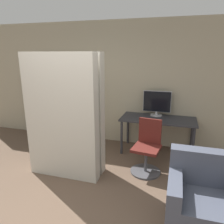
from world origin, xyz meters
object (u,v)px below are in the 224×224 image
Objects in this scene: mattress_near at (62,118)px; office_chair at (147,151)px; bookshelf at (46,105)px; armchair at (204,199)px; monitor at (157,103)px; mattress_far at (70,113)px.

office_chair is at bearing 22.59° from mattress_near.
armchair is (3.49, -2.07, -0.46)m from bookshelf.
monitor is 2.70m from bookshelf.
bookshelf is 0.79× the size of mattress_far.
bookshelf is 2.11m from mattress_near.
mattress_far is (1.36, -1.32, 0.24)m from bookshelf.
mattress_near reaches higher than office_chair.
mattress_far reaches higher than bookshelf.
bookshelf reaches higher than office_chair.
monitor is 0.36× the size of bookshelf.
office_chair is at bearing -91.71° from monitor.
office_chair is 1.48m from mattress_far.
armchair is at bearing -50.71° from office_chair.
armchair is (0.83, -1.01, -0.05)m from office_chair.
mattress_far is at bearing 90.00° from mattress_near.
office_chair is 0.45× the size of mattress_near.
mattress_far reaches higher than monitor.
mattress_far reaches higher than office_chair.
mattress_far is (-1.31, -0.26, 0.65)m from office_chair.
office_chair is 1.31m from armchair.
office_chair is 1.56m from mattress_near.
monitor is 0.68× the size of armchair.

